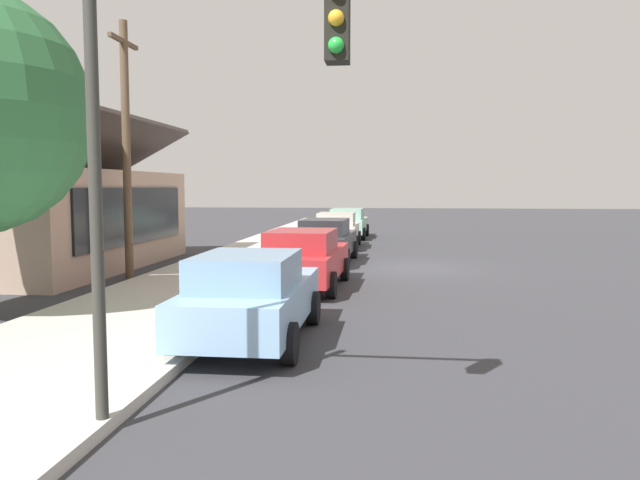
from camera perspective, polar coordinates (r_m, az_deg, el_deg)
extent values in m
plane|color=#38383D|center=(20.90, 7.88, -2.58)|extent=(120.00, 120.00, 0.00)
cube|color=beige|center=(21.51, -7.21, -2.14)|extent=(60.00, 4.20, 0.16)
cube|color=#8CB7E0|center=(10.94, -6.25, -5.79)|extent=(4.50, 1.80, 0.70)
cube|color=#779CBE|center=(10.41, -6.84, -2.83)|extent=(2.16, 1.58, 0.56)
cylinder|color=black|center=(12.56, -8.78, -6.06)|extent=(0.66, 0.22, 0.66)
cylinder|color=black|center=(12.20, -0.62, -6.32)|extent=(0.66, 0.22, 0.66)
cylinder|color=black|center=(9.96, -13.15, -9.02)|extent=(0.66, 0.22, 0.66)
cylinder|color=black|center=(9.51, -2.84, -9.56)|extent=(0.66, 0.22, 0.66)
cube|color=red|center=(16.56, -1.41, -2.12)|extent=(4.80, 2.00, 0.70)
cube|color=#A9272B|center=(16.04, -1.71, -0.09)|extent=(2.33, 1.69, 0.56)
cylinder|color=black|center=(18.21, -3.46, -2.59)|extent=(0.67, 0.24, 0.66)
cylinder|color=black|center=(17.92, 2.31, -2.71)|extent=(0.67, 0.24, 0.66)
cylinder|color=black|center=(15.38, -5.75, -4.00)|extent=(0.67, 0.24, 0.66)
cylinder|color=black|center=(15.04, 1.08, -4.18)|extent=(0.67, 0.24, 0.66)
cube|color=#2D3035|center=(22.13, 0.61, -0.34)|extent=(4.74, 1.88, 0.70)
cube|color=#27292D|center=(21.62, 0.44, 1.21)|extent=(2.30, 1.60, 0.56)
cylinder|color=black|center=(23.73, -0.97, -0.84)|extent=(0.67, 0.24, 0.66)
cylinder|color=black|center=(23.50, 3.20, -0.90)|extent=(0.67, 0.24, 0.66)
cylinder|color=black|center=(20.88, -2.30, -1.63)|extent=(0.67, 0.24, 0.66)
cylinder|color=black|center=(20.63, 2.43, -1.71)|extent=(0.67, 0.24, 0.66)
cube|color=silver|center=(27.63, 1.61, 0.70)|extent=(4.44, 1.83, 0.70)
cube|color=beige|center=(27.15, 1.54, 1.96)|extent=(2.14, 1.59, 0.56)
cylinder|color=black|center=(29.10, 0.08, 0.23)|extent=(0.66, 0.23, 0.66)
cylinder|color=black|center=(28.96, 3.58, 0.19)|extent=(0.66, 0.23, 0.66)
cylinder|color=black|center=(26.38, -0.55, -0.26)|extent=(0.66, 0.23, 0.66)
cylinder|color=black|center=(26.24, 3.31, -0.29)|extent=(0.66, 0.23, 0.66)
cube|color=#9ED1BC|center=(32.99, 2.63, 1.38)|extent=(4.80, 1.91, 0.70)
cube|color=#86B1A0|center=(32.48, 2.56, 2.44)|extent=(2.32, 1.65, 0.56)
cylinder|color=black|center=(34.57, 1.35, 0.97)|extent=(0.66, 0.23, 0.66)
cylinder|color=black|center=(34.41, 4.36, 0.94)|extent=(0.66, 0.23, 0.66)
cylinder|color=black|center=(31.64, 0.74, 0.60)|extent=(0.66, 0.23, 0.66)
cylinder|color=black|center=(31.47, 4.03, 0.57)|extent=(0.66, 0.23, 0.66)
cube|color=tan|center=(22.52, -24.18, 1.72)|extent=(9.96, 6.27, 3.25)
cube|color=black|center=(21.06, -16.76, 2.19)|extent=(7.97, 0.08, 1.82)
cube|color=#514742|center=(21.77, -20.83, 8.21)|extent=(10.56, 3.43, 1.93)
cylinder|color=#383833|center=(7.02, -20.09, 3.75)|extent=(0.14, 0.14, 5.20)
cube|color=black|center=(6.50, 1.63, 19.55)|extent=(0.28, 0.24, 0.80)
sphere|color=yellow|center=(6.36, 1.50, 19.89)|extent=(0.16, 0.16, 0.16)
sphere|color=green|center=(6.30, 1.50, 17.60)|extent=(0.16, 0.16, 0.16)
cylinder|color=brown|center=(19.04, -17.51, 7.83)|extent=(0.24, 0.24, 7.50)
cube|color=brown|center=(19.47, -17.76, 17.12)|extent=(1.80, 0.12, 0.12)
cylinder|color=red|center=(17.11, -6.04, -2.74)|extent=(0.22, 0.22, 0.55)
sphere|color=red|center=(17.07, -6.05, -1.60)|extent=(0.18, 0.18, 0.18)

